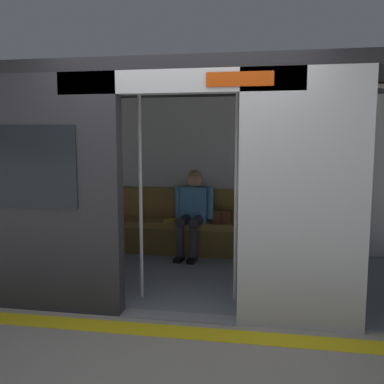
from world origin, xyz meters
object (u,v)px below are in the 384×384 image
bench_seat (210,230)px  grab_pole_far (236,193)px  handbag (222,216)px  person_seated (193,207)px  book (172,220)px  train_car (192,147)px  grab_pole_door (141,192)px

bench_seat → grab_pole_far: bearing=106.3°
bench_seat → handbag: 0.26m
person_seated → grab_pole_far: 1.80m
bench_seat → book: size_ratio=13.68×
person_seated → handbag: person_seated is taller
handbag → person_seated: bearing=13.4°
person_seated → bench_seat: bearing=-167.4°
book → train_car: bearing=125.4°
handbag → grab_pole_door: (0.65, 1.79, 0.55)m
train_car → grab_pole_door: bearing=62.1°
handbag → book: bearing=1.9°
person_seated → handbag: (-0.40, -0.10, -0.13)m
handbag → grab_pole_far: 1.81m
grab_pole_door → grab_pole_far: bearing=-174.8°
grab_pole_far → book: bearing=-58.3°
bench_seat → book: bearing=-2.0°
bench_seat → grab_pole_far: size_ratio=1.35×
train_car → grab_pole_far: (-0.56, 0.67, -0.45)m
person_seated → book: person_seated is taller
person_seated → grab_pole_far: bearing=114.0°
person_seated → grab_pole_door: size_ratio=0.54×
train_car → handbag: 1.46m
handbag → grab_pole_door: 1.98m
grab_pole_door → person_seated: bearing=-98.5°
book → grab_pole_door: grab_pole_door is taller
train_car → book: bearing=-65.0°
person_seated → book: bearing=-12.4°
grab_pole_far → handbag: bearing=-79.6°
train_car → grab_pole_door: 0.96m
bench_seat → handbag: handbag is taller
book → grab_pole_far: 2.06m
grab_pole_far → grab_pole_door: bearing=5.2°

